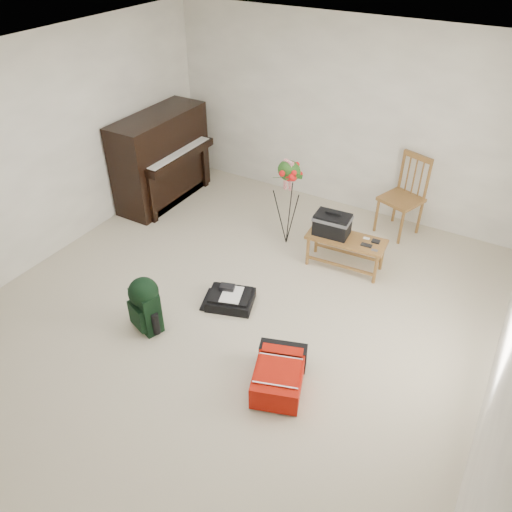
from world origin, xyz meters
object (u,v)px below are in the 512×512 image
Objects in this scene: flower_stand at (288,203)px; green_backpack at (145,302)px; dining_chair at (402,197)px; piano at (162,160)px; bench at (337,228)px; red_suitcase at (281,372)px; black_duffel at (231,299)px.

green_backpack is at bearing -83.42° from flower_stand.
dining_chair is at bearing 60.94° from flower_stand.
green_backpack is at bearing -55.17° from piano.
piano is 2.76m from bench.
piano is 1.44× the size of dining_chair.
red_suitcase is 1.20× the size of green_backpack.
green_backpack is at bearing -97.90° from dining_chair.
red_suitcase is at bearing -72.29° from dining_chair.
bench is 0.89× the size of dining_chair.
piano is at bearing 125.76° from black_duffel.
piano is 2.44× the size of green_backpack.
dining_chair is 2.62m from black_duffel.
bench is 1.51× the size of green_backpack.
piano is 1.62× the size of bench.
dining_chair is at bearing 68.82° from red_suitcase.
black_duffel is (-0.98, 0.68, -0.07)m from red_suitcase.
piano reaches higher than bench.
red_suitcase is 1.19m from black_duffel.
red_suitcase is at bearing -43.77° from flower_stand.
dining_chair reaches higher than red_suitcase.
red_suitcase is (0.31, -1.93, -0.35)m from bench.
flower_stand reaches higher than dining_chair.
dining_chair is at bearing 46.60° from black_duffel.
piano is at bearing -145.27° from dining_chair.
black_duffel is (-1.09, -2.34, -0.43)m from dining_chair.
dining_chair is (3.18, 0.84, -0.09)m from piano.
red_suitcase is (-0.12, -3.02, -0.37)m from dining_chair.
green_backpack is (1.55, -2.23, -0.26)m from piano.
dining_chair is 3.05m from red_suitcase.
green_backpack is at bearing -144.40° from black_duffel.
dining_chair is 1.41× the size of red_suitcase.
green_backpack is at bearing -125.20° from bench.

